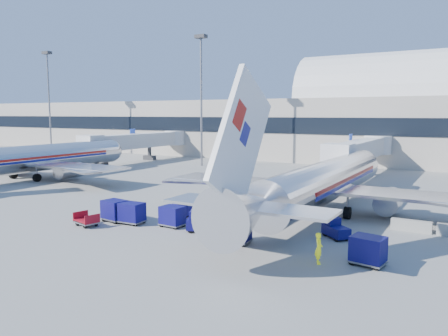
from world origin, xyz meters
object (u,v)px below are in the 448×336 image
Objects in this scene: ramp_worker at (319,248)px; mast_west at (201,81)px; tug_right at (335,229)px; cart_open_red at (87,221)px; airliner_mid at (30,159)px; cart_train_c at (115,210)px; airliner_main at (323,182)px; tug_left at (184,208)px; cart_solo_far at (368,250)px; barrier_near at (411,226)px; cart_solo_near at (236,231)px; mast_far_west at (49,88)px; cart_train_b at (132,213)px; jetbridge_near at (363,150)px; cart_train_a at (172,216)px; tug_lead at (202,222)px; jetbridge_mid at (142,141)px.

mast_west is at bearing 15.11° from ramp_worker.
tug_right is 19.91m from cart_open_red.
cart_train_c is at bearing -23.31° from airliner_mid.
cart_train_c is at bearing -140.68° from airliner_main.
tug_left is 1.27× the size of cart_solo_far.
barrier_near is 1.43× the size of cart_solo_near.
airliner_mid is at bearing 158.28° from cart_solo_near.
mast_far_west is 7.53× the size of barrier_near.
cart_train_b is 19.34m from cart_solo_far.
tug_right is at bearing -80.28° from jetbridge_near.
tug_right is 1.22× the size of cart_train_a.
ramp_worker is at bearing -42.90° from tug_right.
mast_west reaches higher than jetbridge_near.
mast_far_west is 11.63× the size of ramp_worker.
cart_train_c reaches higher than cart_train_b.
cart_solo_far is 0.99× the size of cart_open_red.
cart_solo_far reaches higher than tug_lead.
cart_train_c reaches higher than cart_solo_far.
tug_right is 1.26× the size of ramp_worker.
jetbridge_mid is at bearing 126.01° from cart_train_b.
cart_train_a is (-9.06, -10.84, -2.02)m from airliner_main.
mast_west is (-27.60, -0.81, 10.86)m from jetbridge_near.
cart_train_c is at bearing -107.56° from jetbridge_near.
cart_train_b is (57.42, -37.28, -13.84)m from mast_far_west.
barrier_near is at bearing 39.87° from cart_open_red.
mast_west is at bearing 0.00° from mast_far_west.
airliner_mid is 19.18× the size of ramp_worker.
mast_west is at bearing 139.64° from airliner_main.
tug_lead is at bearing -119.47° from airliner_main.
airliner_mid is 17.55× the size of cart_train_b.
airliner_mid reaches higher than cart_solo_near.
airliner_main is 16.48× the size of cart_open_red.
cart_open_red is at bearing -175.95° from cart_solo_near.
mast_far_west is (-25.60, -0.81, 10.86)m from jetbridge_mid.
barrier_near is at bearing 38.73° from cart_solo_near.
jetbridge_near is 9.17× the size of barrier_near.
jetbridge_mid is 27.82m from mast_far_west.
jetbridge_mid reaches higher than cart_solo_far.
airliner_main is at bearing -30.64° from jetbridge_mid.
cart_train_b is (-10.18, -38.09, -2.98)m from jetbridge_near.
tug_left is 3.53m from cart_train_a.
cart_solo_far reaches higher than tug_right.
airliner_main is 16.65× the size of cart_solo_far.
jetbridge_near is 9.66× the size of tug_lead.
tug_right is (73.34, -32.74, -14.12)m from mast_far_west.
cart_solo_far is (12.90, -1.27, 0.20)m from tug_lead.
cart_train_c is (-22.48, -9.35, 0.53)m from barrier_near.
tug_lead is at bearing -103.05° from tug_left.
airliner_mid reaches higher than tug_lead.
cart_open_red is at bearing 169.23° from tug_left.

